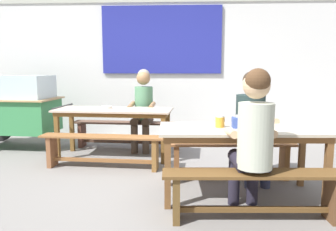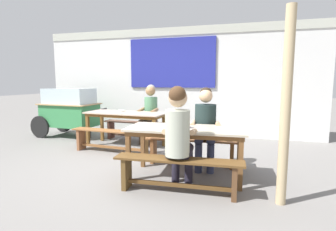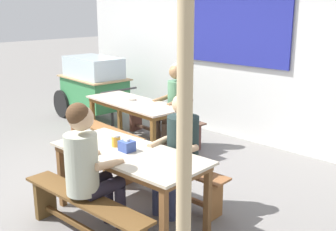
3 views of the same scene
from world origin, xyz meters
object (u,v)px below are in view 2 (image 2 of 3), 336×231
(person_near_front, at_px, (178,132))
(soup_bowl, at_px, (121,111))
(dining_table_near, at_px, (186,133))
(tissue_box, at_px, (184,124))
(bench_far_back, at_px, (138,128))
(bench_near_front, at_px, (178,170))
(condiment_jar, at_px, (171,123))
(person_right_near_table, at_px, (205,123))
(person_center_facing, at_px, (150,110))
(food_cart, at_px, (69,109))
(bench_far_front, at_px, (111,138))
(dining_table_far, at_px, (125,116))
(wooden_support_post, at_px, (286,108))
(bench_near_back, at_px, (191,148))

(person_near_front, height_order, soup_bowl, person_near_front)
(dining_table_near, xyz_separation_m, tissue_box, (-0.03, -0.00, 0.13))
(bench_far_back, distance_m, bench_near_front, 3.05)
(tissue_box, bearing_deg, soup_bowl, 138.72)
(bench_near_front, bearing_deg, condiment_jar, 113.10)
(dining_table_near, xyz_separation_m, person_right_near_table, (0.20, 0.52, 0.08))
(person_center_facing, bearing_deg, food_cart, 178.79)
(bench_far_front, height_order, person_center_facing, person_center_facing)
(dining_table_far, bearing_deg, bench_far_back, 86.18)
(dining_table_far, distance_m, bench_near_front, 2.64)
(bench_near_front, distance_m, person_right_near_table, 1.18)
(bench_far_front, height_order, person_near_front, person_near_front)
(wooden_support_post, bearing_deg, person_center_facing, 135.08)
(person_center_facing, xyz_separation_m, condiment_jar, (1.03, -1.92, 0.04))
(soup_bowl, bearing_deg, bench_far_back, 74.00)
(food_cart, bearing_deg, bench_near_front, -36.71)
(dining_table_near, relative_size, person_center_facing, 1.30)
(bench_near_back, bearing_deg, bench_near_front, -87.15)
(person_center_facing, xyz_separation_m, person_right_near_table, (1.45, -1.42, -0.01))
(dining_table_near, distance_m, person_center_facing, 2.31)
(bench_near_back, bearing_deg, food_cart, 157.18)
(bench_near_front, relative_size, condiment_jar, 13.20)
(person_near_front, bearing_deg, condiment_jar, 114.74)
(person_center_facing, xyz_separation_m, tissue_box, (1.22, -1.94, 0.04))
(dining_table_near, height_order, bench_far_back, dining_table_near)
(bench_far_back, bearing_deg, wooden_support_post, -42.31)
(bench_far_front, height_order, person_right_near_table, person_right_near_table)
(dining_table_near, relative_size, bench_far_front, 1.02)
(wooden_support_post, bearing_deg, person_near_front, 178.87)
(dining_table_near, bearing_deg, bench_near_front, -87.15)
(person_right_near_table, distance_m, condiment_jar, 0.66)
(wooden_support_post, bearing_deg, soup_bowl, 145.65)
(bench_far_back, xyz_separation_m, tissue_box, (1.55, -2.03, 0.49))
(person_center_facing, height_order, person_right_near_table, person_center_facing)
(dining_table_far, distance_m, soup_bowl, 0.15)
(person_center_facing, relative_size, wooden_support_post, 0.60)
(dining_table_far, xyz_separation_m, bench_near_back, (1.59, -0.89, -0.36))
(bench_far_back, height_order, tissue_box, tissue_box)
(food_cart, relative_size, wooden_support_post, 0.80)
(dining_table_near, distance_m, person_right_near_table, 0.56)
(dining_table_far, distance_m, condiment_jar, 2.02)
(dining_table_far, distance_m, tissue_box, 2.16)
(bench_far_front, height_order, bench_near_front, same)
(bench_near_front, bearing_deg, food_cart, 143.29)
(bench_near_front, bearing_deg, soup_bowl, 130.52)
(bench_far_front, relative_size, condiment_jar, 13.74)
(bench_near_front, relative_size, food_cart, 0.92)
(person_near_front, height_order, person_right_near_table, person_near_front)
(bench_near_front, distance_m, food_cart, 4.28)
(person_right_near_table, relative_size, soup_bowl, 8.14)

